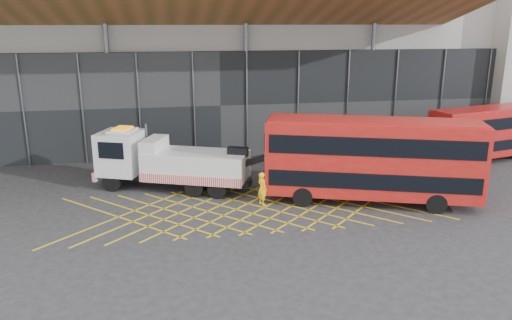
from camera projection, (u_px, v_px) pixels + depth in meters
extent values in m
plane|color=#272729|center=(207.00, 211.00, 27.66)|extent=(120.00, 120.00, 0.00)
cube|color=gold|center=(118.00, 217.00, 26.86)|extent=(7.16, 7.16, 0.01)
cube|color=gold|center=(118.00, 217.00, 26.86)|extent=(7.16, 7.16, 0.01)
cube|color=gold|center=(149.00, 215.00, 27.13)|extent=(7.16, 7.16, 0.01)
cube|color=gold|center=(149.00, 215.00, 27.13)|extent=(7.16, 7.16, 0.01)
cube|color=gold|center=(178.00, 213.00, 27.39)|extent=(7.16, 7.16, 0.01)
cube|color=gold|center=(178.00, 213.00, 27.39)|extent=(7.16, 7.16, 0.01)
cube|color=gold|center=(207.00, 211.00, 27.66)|extent=(7.16, 7.16, 0.01)
cube|color=gold|center=(207.00, 211.00, 27.66)|extent=(7.16, 7.16, 0.01)
cube|color=gold|center=(236.00, 209.00, 27.93)|extent=(7.16, 7.16, 0.01)
cube|color=gold|center=(236.00, 209.00, 27.93)|extent=(7.16, 7.16, 0.01)
cube|color=gold|center=(264.00, 208.00, 28.19)|extent=(7.16, 7.16, 0.01)
cube|color=gold|center=(264.00, 208.00, 28.19)|extent=(7.16, 7.16, 0.01)
cube|color=gold|center=(292.00, 206.00, 28.46)|extent=(7.16, 7.16, 0.01)
cube|color=gold|center=(292.00, 206.00, 28.46)|extent=(7.16, 7.16, 0.01)
cube|color=gold|center=(319.00, 204.00, 28.72)|extent=(7.16, 7.16, 0.01)
cube|color=gold|center=(319.00, 204.00, 28.72)|extent=(7.16, 7.16, 0.01)
cube|color=gold|center=(345.00, 202.00, 28.99)|extent=(7.16, 7.16, 0.01)
cube|color=gold|center=(345.00, 202.00, 28.99)|extent=(7.16, 7.16, 0.01)
cube|color=gold|center=(371.00, 201.00, 29.26)|extent=(7.16, 7.16, 0.01)
cube|color=gold|center=(371.00, 201.00, 29.26)|extent=(7.16, 7.16, 0.01)
cube|color=gray|center=(210.00, 35.00, 43.57)|extent=(55.00, 14.00, 18.00)
cube|color=black|center=(220.00, 105.00, 38.00)|extent=(55.00, 0.80, 8.00)
cube|color=brown|center=(193.00, 0.00, 32.13)|extent=(40.00, 11.93, 4.07)
cylinder|color=#595B60|center=(110.00, 95.00, 36.21)|extent=(0.36, 0.36, 10.00)
cylinder|color=#595B60|center=(246.00, 91.00, 37.88)|extent=(0.36, 0.36, 10.00)
cylinder|color=#595B60|center=(371.00, 88.00, 39.54)|extent=(0.36, 0.36, 10.00)
cube|color=black|center=(174.00, 178.00, 31.09)|extent=(9.42, 4.46, 0.36)
cube|color=white|center=(121.00, 153.00, 31.35)|extent=(3.21, 3.27, 2.66)
cube|color=black|center=(102.00, 145.00, 31.45)|extent=(0.86, 2.11, 1.12)
cube|color=red|center=(104.00, 172.00, 31.94)|extent=(1.20, 2.57, 0.56)
cube|color=orange|center=(122.00, 128.00, 30.88)|extent=(1.30, 1.48, 0.12)
cube|color=white|center=(196.00, 165.00, 30.56)|extent=(6.83, 4.67, 1.63)
cube|color=red|center=(189.00, 181.00, 29.50)|extent=(5.93, 2.35, 0.56)
cube|color=white|center=(154.00, 144.00, 30.74)|extent=(1.84, 2.65, 0.72)
cube|color=black|center=(238.00, 151.00, 29.80)|extent=(1.33, 0.92, 0.51)
cube|color=black|center=(255.00, 161.00, 29.75)|extent=(2.21, 1.14, 1.10)
cylinder|color=black|center=(112.00, 182.00, 30.81)|extent=(1.18, 0.74, 1.12)
cylinder|color=black|center=(127.00, 172.00, 32.84)|extent=(1.18, 0.74, 1.12)
cylinder|color=black|center=(217.00, 189.00, 29.55)|extent=(1.18, 0.74, 1.12)
cylinder|color=black|center=(226.00, 178.00, 31.57)|extent=(1.18, 0.74, 1.12)
cylinder|color=#595B60|center=(147.00, 141.00, 31.91)|extent=(0.14, 0.14, 2.25)
cube|color=#AD140F|center=(372.00, 158.00, 28.33)|extent=(12.22, 6.47, 4.22)
cube|color=black|center=(371.00, 175.00, 28.59)|extent=(11.79, 6.38, 0.92)
cube|color=black|center=(373.00, 141.00, 28.06)|extent=(11.79, 6.38, 1.03)
cube|color=black|center=(267.00, 169.00, 29.46)|extent=(0.84, 2.33, 1.41)
cube|color=black|center=(268.00, 138.00, 28.95)|extent=(0.84, 2.33, 1.03)
cube|color=yellow|center=(267.00, 152.00, 29.19)|extent=(0.68, 1.86, 0.38)
cube|color=#AD140F|center=(374.00, 121.00, 27.74)|extent=(11.92, 6.19, 0.13)
cylinder|color=black|center=(303.00, 197.00, 28.28)|extent=(1.18, 0.67, 1.13)
cylinder|color=black|center=(305.00, 183.00, 30.63)|extent=(1.18, 0.67, 1.13)
cylinder|color=black|center=(436.00, 204.00, 27.21)|extent=(1.18, 0.67, 1.13)
cylinder|color=black|center=(428.00, 189.00, 29.56)|extent=(1.18, 0.67, 1.13)
cube|color=#9E0F0C|center=(489.00, 132.00, 37.16)|extent=(10.15, 4.61, 3.49)
cube|color=black|center=(487.00, 142.00, 37.38)|extent=(9.78, 4.57, 0.76)
cube|color=black|center=(490.00, 121.00, 36.95)|extent=(9.78, 4.57, 0.85)
cube|color=black|center=(436.00, 148.00, 35.44)|extent=(0.54, 1.97, 1.17)
cube|color=black|center=(439.00, 127.00, 35.01)|extent=(0.54, 1.97, 0.85)
cube|color=yellow|center=(438.00, 137.00, 35.20)|extent=(0.44, 1.57, 0.31)
cube|color=#9E0F0C|center=(492.00, 108.00, 36.68)|extent=(9.92, 4.38, 0.11)
cylinder|color=black|center=(465.00, 162.00, 35.53)|extent=(0.97, 0.49, 0.94)
cylinder|color=black|center=(444.00, 155.00, 37.29)|extent=(0.97, 0.49, 0.94)
cylinder|color=black|center=(502.00, 147.00, 39.63)|extent=(0.97, 0.49, 0.94)
imported|color=yellow|center=(262.00, 189.00, 28.42)|extent=(0.71, 0.83, 1.94)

